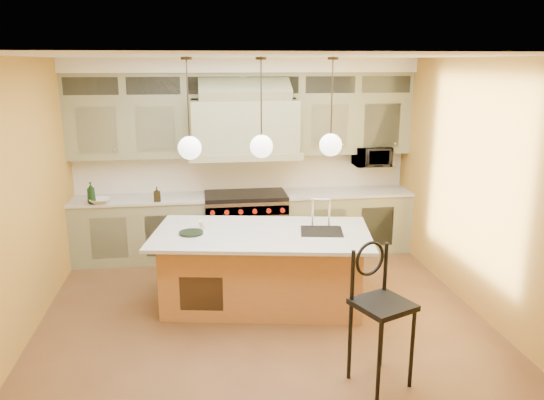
{
  "coord_description": "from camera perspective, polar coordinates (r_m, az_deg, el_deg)",
  "views": [
    {
      "loc": [
        -0.66,
        -5.44,
        2.84
      ],
      "look_at": [
        0.2,
        0.7,
        1.22
      ],
      "focal_mm": 35.0,
      "sensor_mm": 36.0,
      "label": 1
    }
  ],
  "objects": [
    {
      "name": "floor",
      "position": [
        6.17,
        -0.94,
        -12.79
      ],
      "size": [
        5.0,
        5.0,
        0.0
      ],
      "primitive_type": "plane",
      "color": "brown",
      "rests_on": "ground"
    },
    {
      "name": "ceiling",
      "position": [
        5.48,
        -1.07,
        15.23
      ],
      "size": [
        5.0,
        5.0,
        0.0
      ],
      "primitive_type": "plane",
      "rotation": [
        3.14,
        0.0,
        0.0
      ],
      "color": "white",
      "rests_on": "wall_back"
    },
    {
      "name": "wall_back",
      "position": [
        8.09,
        -3.15,
        4.7
      ],
      "size": [
        5.0,
        0.0,
        5.0
      ],
      "primitive_type": "plane",
      "rotation": [
        1.57,
        0.0,
        0.0
      ],
      "color": "#B38431",
      "rests_on": "ground"
    },
    {
      "name": "wall_front",
      "position": [
        3.32,
        4.32,
        -10.22
      ],
      "size": [
        5.0,
        0.0,
        5.0
      ],
      "primitive_type": "plane",
      "rotation": [
        -1.57,
        0.0,
        0.0
      ],
      "color": "#B38431",
      "rests_on": "ground"
    },
    {
      "name": "wall_left",
      "position": [
        5.91,
        -25.84,
        -0.49
      ],
      "size": [
        0.0,
        5.0,
        5.0
      ],
      "primitive_type": "plane",
      "rotation": [
        1.57,
        0.0,
        1.57
      ],
      "color": "#B38431",
      "rests_on": "ground"
    },
    {
      "name": "wall_right",
      "position": [
        6.44,
        21.66,
        1.1
      ],
      "size": [
        0.0,
        5.0,
        5.0
      ],
      "primitive_type": "plane",
      "rotation": [
        1.57,
        0.0,
        -1.57
      ],
      "color": "#B38431",
      "rests_on": "ground"
    },
    {
      "name": "back_cabinetry",
      "position": [
        7.83,
        -2.99,
        4.22
      ],
      "size": [
        5.0,
        0.77,
        2.9
      ],
      "color": "gray",
      "rests_on": "floor"
    },
    {
      "name": "range",
      "position": [
        7.97,
        -2.84,
        -2.59
      ],
      "size": [
        1.2,
        0.74,
        0.96
      ],
      "color": "silver",
      "rests_on": "floor"
    },
    {
      "name": "kitchen_island",
      "position": [
        6.38,
        -1.03,
        -7.17
      ],
      "size": [
        2.71,
        1.74,
        1.35
      ],
      "rotation": [
        0.0,
        0.0,
        -0.17
      ],
      "color": "#AE7A3D",
      "rests_on": "floor"
    },
    {
      "name": "counter_stool",
      "position": [
        4.88,
        11.54,
        -11.04
      ],
      "size": [
        0.6,
        0.6,
        1.3
      ],
      "rotation": [
        0.0,
        0.0,
        0.41
      ],
      "color": "black",
      "rests_on": "floor"
    },
    {
      "name": "microwave",
      "position": [
        8.24,
        10.69,
        4.65
      ],
      "size": [
        0.54,
        0.37,
        0.3
      ],
      "primitive_type": "imported",
      "color": "black",
      "rests_on": "back_cabinetry"
    },
    {
      "name": "oil_bottle_a",
      "position": [
        7.72,
        -18.88,
        0.73
      ],
      "size": [
        0.13,
        0.13,
        0.31
      ],
      "primitive_type": "imported",
      "rotation": [
        0.0,
        0.0,
        -0.1
      ],
      "color": "black",
      "rests_on": "back_cabinetry"
    },
    {
      "name": "oil_bottle_b",
      "position": [
        7.6,
        -12.27,
        0.62
      ],
      "size": [
        0.1,
        0.11,
        0.21
      ],
      "primitive_type": "imported",
      "rotation": [
        0.0,
        0.0,
        0.11
      ],
      "color": "black",
      "rests_on": "back_cabinetry"
    },
    {
      "name": "fruit_bowl",
      "position": [
        7.72,
        -17.96,
        -0.09
      ],
      "size": [
        0.3,
        0.3,
        0.07
      ],
      "primitive_type": "imported",
      "rotation": [
        0.0,
        0.0,
        -0.03
      ],
      "color": "silver",
      "rests_on": "back_cabinetry"
    },
    {
      "name": "cup",
      "position": [
        6.35,
        -7.45,
        -2.67
      ],
      "size": [
        0.12,
        0.12,
        0.1
      ],
      "primitive_type": "imported",
      "rotation": [
        0.0,
        0.0,
        0.17
      ],
      "color": "white",
      "rests_on": "kitchen_island"
    },
    {
      "name": "pendant_left",
      "position": [
        5.96,
        -8.85,
        5.84
      ],
      "size": [
        0.26,
        0.26,
        1.11
      ],
      "color": "#2D2319",
      "rests_on": "ceiling"
    },
    {
      "name": "pendant_center",
      "position": [
        6.0,
        -1.15,
        6.07
      ],
      "size": [
        0.26,
        0.26,
        1.11
      ],
      "color": "#2D2319",
      "rests_on": "ceiling"
    },
    {
      "name": "pendant_right",
      "position": [
        6.14,
        6.33,
        6.18
      ],
      "size": [
        0.26,
        0.26,
        1.11
      ],
      "color": "#2D2319",
      "rests_on": "ceiling"
    }
  ]
}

